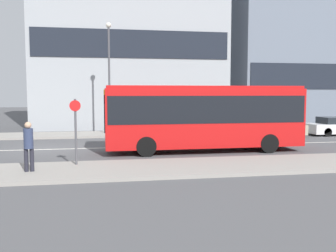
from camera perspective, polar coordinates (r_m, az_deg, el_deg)
name	(u,v)px	position (r m, az deg, el deg)	size (l,w,h in m)	color
ground_plane	(50,149)	(21.00, -17.54, -3.41)	(120.00, 120.00, 0.00)	#4F4F51
sidewalk_near	(27,173)	(14.91, -20.67, -6.69)	(44.00, 3.50, 0.13)	gray
sidewalk_far	(62,135)	(27.15, -15.85, -1.33)	(44.00, 3.50, 0.13)	gray
lane_centerline	(50,149)	(21.00, -17.54, -3.40)	(41.80, 0.16, 0.01)	silver
apartment_block_right_tower	(301,39)	(38.42, 19.65, 12.36)	(13.13, 6.25, 16.13)	slate
city_bus	(203,114)	(19.31, 5.40, 1.84)	(10.06, 2.52, 3.36)	red
parked_car_0	(272,127)	(26.68, 15.52, -0.16)	(4.32, 1.90, 1.40)	#A39E84
pedestrian_near_stop	(29,143)	(14.63, -20.48, -2.47)	(0.35, 0.34, 1.84)	#23232D
bus_stop_sign	(76,126)	(15.43, -13.90, -0.06)	(0.44, 0.12, 2.65)	#4C4C51
street_lamp	(109,68)	(26.22, -8.96, 8.78)	(0.36, 0.36, 7.63)	#4C4C51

